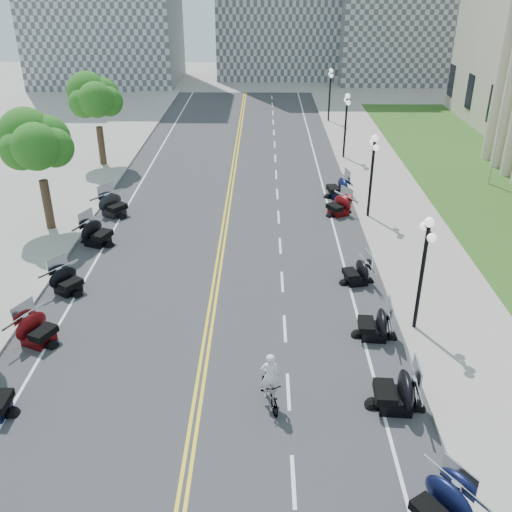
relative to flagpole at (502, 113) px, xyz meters
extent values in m
plane|color=gray|center=(-18.00, -22.00, -5.00)|extent=(160.00, 160.00, 0.00)
cube|color=#333335|center=(-18.00, -12.00, -5.00)|extent=(16.00, 90.00, 0.01)
cube|color=yellow|center=(-18.12, -12.00, -4.99)|extent=(0.12, 90.00, 0.00)
cube|color=yellow|center=(-17.88, -12.00, -4.99)|extent=(0.12, 90.00, 0.00)
cube|color=white|center=(-11.60, -12.00, -4.99)|extent=(0.12, 90.00, 0.00)
cube|color=white|center=(-24.40, -12.00, -4.99)|extent=(0.12, 90.00, 0.00)
cube|color=white|center=(-14.80, -26.00, -4.99)|extent=(0.12, 2.00, 0.00)
cube|color=white|center=(-14.80, -22.00, -4.99)|extent=(0.12, 2.00, 0.00)
cube|color=white|center=(-14.80, -18.00, -4.99)|extent=(0.12, 2.00, 0.00)
cube|color=white|center=(-14.80, -14.00, -4.99)|extent=(0.12, 2.00, 0.00)
cube|color=white|center=(-14.80, -10.00, -4.99)|extent=(0.12, 2.00, 0.00)
cube|color=white|center=(-14.80, -6.00, -4.99)|extent=(0.12, 2.00, 0.00)
cube|color=white|center=(-14.80, -2.00, -4.99)|extent=(0.12, 2.00, 0.00)
cube|color=white|center=(-14.80, 2.00, -4.99)|extent=(0.12, 2.00, 0.00)
cube|color=white|center=(-14.80, 6.00, -4.99)|extent=(0.12, 2.00, 0.00)
cube|color=white|center=(-14.80, 10.00, -4.99)|extent=(0.12, 2.00, 0.00)
cube|color=white|center=(-14.80, 14.00, -4.99)|extent=(0.12, 2.00, 0.00)
cube|color=white|center=(-14.80, 18.00, -4.99)|extent=(0.12, 2.00, 0.00)
cube|color=white|center=(-14.80, 22.00, -4.99)|extent=(0.12, 2.00, 0.00)
cube|color=white|center=(-14.80, 26.00, -4.99)|extent=(0.12, 2.00, 0.00)
cube|color=white|center=(-14.80, 30.00, -4.99)|extent=(0.12, 2.00, 0.00)
cube|color=#9E9991|center=(-7.50, -12.00, -4.92)|extent=(5.00, 90.00, 0.15)
cube|color=#9E9991|center=(-28.50, -12.00, -4.92)|extent=(5.00, 90.00, 0.15)
cube|color=#356023|center=(-0.50, -4.00, -4.95)|extent=(9.00, 60.00, 0.10)
imported|color=#A51414|center=(-15.48, -22.68, -4.44)|extent=(1.03, 1.94, 1.12)
imported|color=white|center=(-15.48, -22.68, -2.98)|extent=(0.65, 0.43, 1.79)
camera|label=1|loc=(-15.74, -38.01, 8.54)|focal=40.00mm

